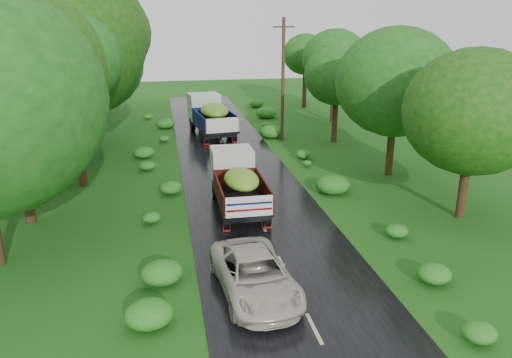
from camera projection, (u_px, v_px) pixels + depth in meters
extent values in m
plane|color=#14480F|center=(314.00, 329.00, 15.11)|extent=(120.00, 120.00, 0.00)
cube|color=black|center=(277.00, 254.00, 19.77)|extent=(6.50, 80.00, 0.02)
cube|color=#BFB78C|center=(314.00, 328.00, 15.10)|extent=(0.12, 1.60, 0.00)
cube|color=#BFB78C|center=(283.00, 266.00, 18.83)|extent=(0.12, 1.60, 0.00)
cube|color=#BFB78C|center=(262.00, 224.00, 22.56)|extent=(0.12, 1.60, 0.00)
cube|color=#BFB78C|center=(247.00, 194.00, 26.29)|extent=(0.12, 1.60, 0.00)
cube|color=#BFB78C|center=(236.00, 172.00, 30.02)|extent=(0.12, 1.60, 0.00)
cube|color=#BFB78C|center=(227.00, 154.00, 33.75)|extent=(0.12, 1.60, 0.00)
cube|color=#BFB78C|center=(220.00, 140.00, 37.47)|extent=(0.12, 1.60, 0.00)
cube|color=#BFB78C|center=(214.00, 129.00, 41.20)|extent=(0.12, 1.60, 0.00)
cube|color=#BFB78C|center=(209.00, 119.00, 44.93)|extent=(0.12, 1.60, 0.00)
cube|color=#BFB78C|center=(205.00, 111.00, 48.66)|extent=(0.12, 1.60, 0.00)
cube|color=#BFB78C|center=(202.00, 104.00, 52.39)|extent=(0.12, 1.60, 0.00)
cube|color=black|center=(239.00, 198.00, 24.04)|extent=(1.63, 5.33, 0.26)
cylinder|color=black|center=(215.00, 189.00, 25.73)|extent=(0.27, 0.95, 0.95)
cylinder|color=black|center=(250.00, 187.00, 26.05)|extent=(0.27, 0.95, 0.95)
cylinder|color=black|center=(223.00, 212.00, 22.79)|extent=(0.27, 0.95, 0.95)
cylinder|color=black|center=(262.00, 209.00, 23.11)|extent=(0.27, 0.95, 0.95)
cylinder|color=black|center=(226.00, 220.00, 21.89)|extent=(0.27, 0.95, 0.95)
cylinder|color=black|center=(266.00, 217.00, 22.21)|extent=(0.27, 0.95, 0.95)
cube|color=maroon|center=(227.00, 227.00, 21.65)|extent=(0.32, 0.04, 0.43)
cube|color=maroon|center=(268.00, 224.00, 21.98)|extent=(0.32, 0.04, 0.43)
cube|color=silver|center=(232.00, 165.00, 25.70)|extent=(2.09, 1.80, 1.80)
cube|color=black|center=(242.00, 202.00, 23.04)|extent=(2.18, 4.07, 0.15)
cube|color=#48140C|center=(219.00, 192.00, 22.69)|extent=(0.08, 4.07, 0.90)
cube|color=#48140C|center=(264.00, 189.00, 23.06)|extent=(0.08, 4.07, 0.90)
cube|color=#48140C|center=(235.00, 177.00, 24.74)|extent=(2.18, 0.08, 0.90)
cube|color=silver|center=(249.00, 207.00, 21.02)|extent=(2.18, 0.08, 0.90)
ellipsoid|color=#508E19|center=(242.00, 179.00, 22.70)|extent=(1.83, 3.42, 0.95)
cube|color=black|center=(211.00, 127.00, 38.66)|extent=(2.66, 6.34, 0.31)
cylinder|color=black|center=(192.00, 124.00, 40.41)|extent=(0.44, 1.12, 1.09)
cylinder|color=black|center=(218.00, 123.00, 41.04)|extent=(0.44, 1.12, 1.09)
cylinder|color=black|center=(202.00, 134.00, 37.14)|extent=(0.44, 1.12, 1.09)
cylinder|color=black|center=(229.00, 132.00, 37.76)|extent=(0.44, 1.12, 1.09)
cylinder|color=black|center=(205.00, 137.00, 36.13)|extent=(0.44, 1.12, 1.09)
cylinder|color=black|center=(233.00, 135.00, 36.76)|extent=(0.44, 1.12, 1.09)
cube|color=maroon|center=(207.00, 142.00, 35.87)|extent=(0.37, 0.09, 0.49)
cube|color=maroon|center=(235.00, 140.00, 36.50)|extent=(0.37, 0.09, 0.49)
cube|color=silver|center=(204.00, 106.00, 40.50)|extent=(2.66, 2.37, 2.07)
cube|color=black|center=(215.00, 127.00, 37.55)|extent=(3.10, 4.98, 0.17)
cube|color=navy|center=(199.00, 120.00, 37.00)|extent=(0.69, 4.67, 1.04)
cube|color=navy|center=(230.00, 118.00, 37.72)|extent=(0.69, 4.67, 1.04)
cube|color=navy|center=(208.00, 114.00, 39.44)|extent=(2.50, 0.41, 1.04)
cube|color=silver|center=(222.00, 125.00, 35.28)|extent=(2.50, 0.41, 1.04)
ellipsoid|color=#508E19|center=(214.00, 110.00, 37.15)|extent=(2.60, 4.18, 1.09)
imported|color=beige|center=(255.00, 275.00, 16.79)|extent=(2.75, 5.22, 1.40)
cylinder|color=#382616|center=(283.00, 81.00, 36.19)|extent=(0.25, 0.25, 8.85)
cube|color=#382616|center=(284.00, 27.00, 35.00)|extent=(1.55, 0.18, 0.11)
cylinder|color=black|center=(18.00, 139.00, 21.60)|extent=(0.47, 0.47, 7.87)
ellipsoid|color=#0F460D|center=(8.00, 68.00, 20.65)|extent=(4.01, 4.01, 3.61)
cylinder|color=black|center=(76.00, 116.00, 26.48)|extent=(0.47, 0.47, 7.80)
ellipsoid|color=#0F460D|center=(69.00, 59.00, 25.54)|extent=(3.27, 3.27, 2.94)
cylinder|color=black|center=(47.00, 91.00, 31.05)|extent=(0.50, 0.50, 8.97)
ellipsoid|color=#0F460D|center=(39.00, 34.00, 29.97)|extent=(5.06, 5.06, 4.56)
cylinder|color=black|center=(88.00, 98.00, 35.81)|extent=(0.44, 0.44, 6.67)
ellipsoid|color=#0F460D|center=(85.00, 62.00, 35.01)|extent=(4.05, 4.05, 3.65)
cylinder|color=black|center=(71.00, 76.00, 39.68)|extent=(0.49, 0.49, 8.75)
ellipsoid|color=#0F460D|center=(66.00, 32.00, 38.63)|extent=(3.89, 3.89, 3.50)
cylinder|color=black|center=(102.00, 68.00, 46.67)|extent=(0.48, 0.48, 8.41)
ellipsoid|color=#0F460D|center=(99.00, 33.00, 45.67)|extent=(4.35, 4.35, 3.92)
cylinder|color=black|center=(467.00, 159.00, 22.54)|extent=(0.42, 0.42, 5.67)
ellipsoid|color=#154E13|center=(474.00, 112.00, 21.86)|extent=(3.53, 3.53, 3.17)
cylinder|color=black|center=(393.00, 123.00, 28.65)|extent=(0.43, 0.43, 6.18)
ellipsoid|color=#154E13|center=(396.00, 82.00, 27.91)|extent=(3.69, 3.69, 3.32)
cylinder|color=black|center=(336.00, 105.00, 36.27)|extent=(0.41, 0.41, 5.56)
ellipsoid|color=#154E13|center=(337.00, 75.00, 35.60)|extent=(3.08, 3.08, 2.77)
cylinder|color=black|center=(334.00, 87.00, 42.94)|extent=(0.43, 0.43, 6.16)
ellipsoid|color=#154E13|center=(335.00, 59.00, 42.20)|extent=(3.34, 3.34, 3.01)
cylinder|color=black|center=(305.00, 78.00, 49.68)|extent=(0.42, 0.42, 5.98)
ellipsoid|color=#154E13|center=(306.00, 54.00, 48.96)|extent=(2.98, 2.98, 2.68)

